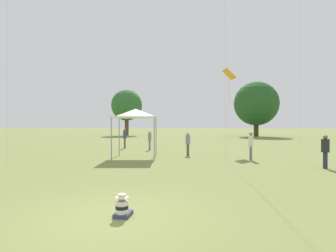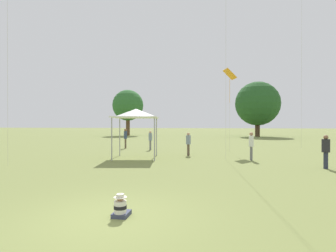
{
  "view_description": "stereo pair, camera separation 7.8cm",
  "coord_description": "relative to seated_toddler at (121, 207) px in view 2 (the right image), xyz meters",
  "views": [
    {
      "loc": [
        2.45,
        -5.75,
        2.2
      ],
      "look_at": [
        0.08,
        7.19,
        2.12
      ],
      "focal_mm": 28.0,
      "sensor_mm": 36.0,
      "label": 1
    },
    {
      "loc": [
        2.52,
        -5.74,
        2.2
      ],
      "look_at": [
        0.08,
        7.19,
        2.12
      ],
      "focal_mm": 28.0,
      "sensor_mm": 36.0,
      "label": 2
    }
  ],
  "objects": [
    {
      "name": "person_standing_2",
      "position": [
        -3.43,
        15.99,
        0.77
      ],
      "size": [
        0.31,
        0.31,
        1.66
      ],
      "rotation": [
        0.0,
        0.0,
        1.55
      ],
      "color": "slate",
      "rests_on": "ground"
    },
    {
      "name": "person_standing_1",
      "position": [
        -6.03,
        16.94,
        0.88
      ],
      "size": [
        0.42,
        0.42,
        1.82
      ],
      "rotation": [
        0.0,
        0.0,
        0.66
      ],
      "color": "brown",
      "rests_on": "ground"
    },
    {
      "name": "distant_tree_1",
      "position": [
        9.37,
        43.56,
        5.71
      ],
      "size": [
        7.91,
        7.91,
        9.92
      ],
      "color": "#473323",
      "rests_on": "ground"
    },
    {
      "name": "ground_plane",
      "position": [
        -0.26,
        -0.15,
        -0.23
      ],
      "size": [
        300.0,
        300.0,
        0.0
      ],
      "primitive_type": "plane",
      "color": "olive"
    },
    {
      "name": "canopy_tent",
      "position": [
        -2.98,
        10.49,
        2.67
      ],
      "size": [
        3.35,
        3.35,
        3.22
      ],
      "rotation": [
        0.0,
        0.0,
        0.18
      ],
      "color": "white",
      "rests_on": "ground"
    },
    {
      "name": "distant_tree_0",
      "position": [
        -15.23,
        43.68,
        5.74
      ],
      "size": [
        6.11,
        6.11,
        9.07
      ],
      "color": "brown",
      "rests_on": "ground"
    },
    {
      "name": "person_standing_0",
      "position": [
        0.24,
        12.56,
        0.74
      ],
      "size": [
        0.44,
        0.44,
        1.63
      ],
      "rotation": [
        0.0,
        0.0,
        5.12
      ],
      "color": "brown",
      "rests_on": "ground"
    },
    {
      "name": "person_standing_4",
      "position": [
        4.3,
        10.78,
        0.83
      ],
      "size": [
        0.4,
        0.4,
        1.73
      ],
      "rotation": [
        0.0,
        0.0,
        2.54
      ],
      "color": "slate",
      "rests_on": "ground"
    },
    {
      "name": "person_standing_3",
      "position": [
        7.54,
        8.29,
        0.76
      ],
      "size": [
        0.51,
        0.51,
        1.68
      ],
      "rotation": [
        0.0,
        0.0,
        1.03
      ],
      "color": "#282D42",
      "rests_on": "ground"
    },
    {
      "name": "seated_toddler",
      "position": [
        0.0,
        0.0,
        0.0
      ],
      "size": [
        0.37,
        0.47,
        0.56
      ],
      "rotation": [
        0.0,
        0.0,
        0.0
      ],
      "color": "#383D56",
      "rests_on": "ground"
    },
    {
      "name": "kite_1",
      "position": [
        3.24,
        15.96,
        5.93
      ],
      "size": [
        1.15,
        1.33,
        6.68
      ],
      "rotation": [
        0.0,
        0.0,
        1.12
      ],
      "color": "orange",
      "rests_on": "ground"
    }
  ]
}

